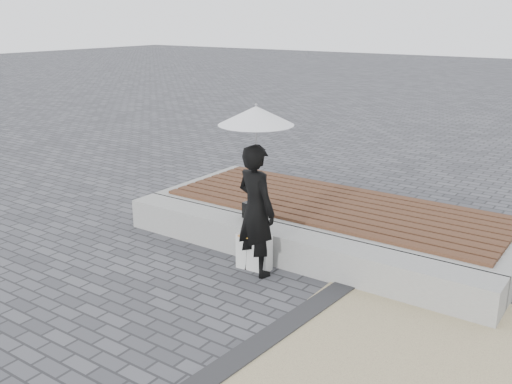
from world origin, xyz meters
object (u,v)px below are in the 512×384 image
(woman, at_px, (256,210))
(canvas_tote, at_px, (254,252))
(seating_ledge, at_px, (289,247))
(parasol, at_px, (256,116))
(handbag, at_px, (253,212))

(woman, height_order, canvas_tote, woman)
(seating_ledge, distance_m, woman, 0.76)
(woman, distance_m, parasol, 1.10)
(seating_ledge, height_order, woman, woman)
(canvas_tote, bearing_deg, handbag, 122.18)
(seating_ledge, height_order, handbag, handbag)
(handbag, bearing_deg, canvas_tote, -42.20)
(parasol, relative_size, canvas_tote, 2.48)
(seating_ledge, relative_size, woman, 3.21)
(seating_ledge, height_order, parasol, parasol)
(seating_ledge, height_order, canvas_tote, canvas_tote)
(woman, relative_size, parasol, 1.44)
(parasol, relative_size, handbag, 3.64)
(seating_ledge, distance_m, canvas_tote, 0.47)
(seating_ledge, bearing_deg, handbag, 169.62)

